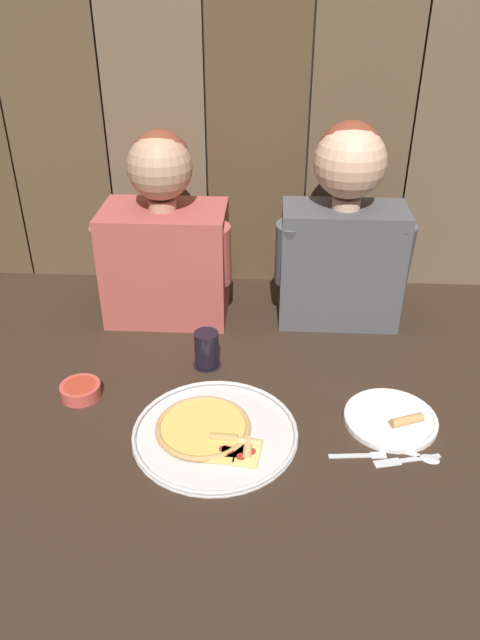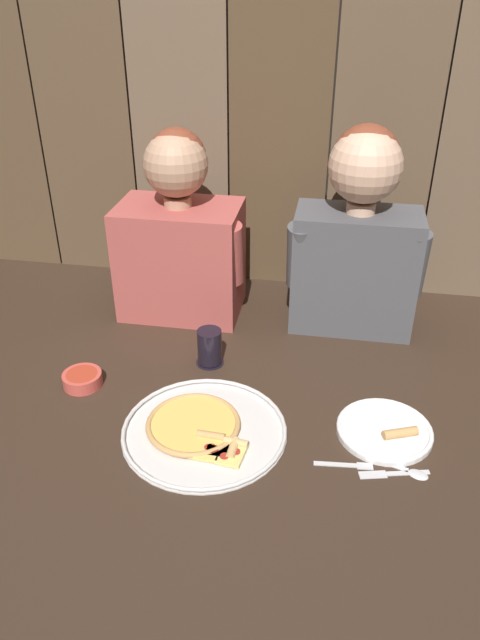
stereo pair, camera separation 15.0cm
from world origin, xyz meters
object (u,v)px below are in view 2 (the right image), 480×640
object	(u,v)px
pizza_tray	(202,429)
dipping_bowl	(83,378)
dinner_plate	(385,430)
drinking_glass	(210,347)
diner_right	(358,234)
diner_left	(179,235)

from	to	relation	value
pizza_tray	dipping_bowl	size ratio (longest dim) A/B	3.81
pizza_tray	dinner_plate	xyz separation A→B (m)	(0.42, 0.07, -0.00)
dinner_plate	drinking_glass	world-z (taller)	drinking_glass
drinking_glass	diner_right	world-z (taller)	diner_right
drinking_glass	diner_right	xyz separation A→B (m)	(0.37, 0.28, 0.24)
drinking_glass	dipping_bowl	bearing A→B (deg)	-153.88
pizza_tray	diner_left	size ratio (longest dim) A/B	0.69
pizza_tray	diner_right	bearing A→B (deg)	59.35
dinner_plate	diner_right	distance (m)	0.57
pizza_tray	dinner_plate	bearing A→B (deg)	9.42
dinner_plate	diner_right	bearing A→B (deg)	100.76
dinner_plate	dipping_bowl	distance (m)	0.78
diner_left	diner_right	world-z (taller)	diner_right
dinner_plate	diner_right	world-z (taller)	diner_right
pizza_tray	dipping_bowl	bearing A→B (deg)	159.23
drinking_glass	diner_left	bearing A→B (deg)	117.98
dinner_plate	drinking_glass	bearing A→B (deg)	155.56
diner_right	dinner_plate	bearing A→B (deg)	-79.24
pizza_tray	drinking_glass	distance (m)	0.29
drinking_glass	diner_left	world-z (taller)	diner_left
drinking_glass	dipping_bowl	xyz separation A→B (m)	(-0.31, -0.15, -0.03)
pizza_tray	diner_right	xyz separation A→B (m)	(0.33, 0.56, 0.28)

